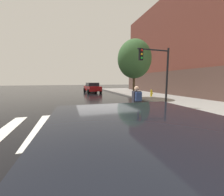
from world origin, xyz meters
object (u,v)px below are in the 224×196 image
at_px(cyclist, 136,104).
at_px(manhole_cover, 125,144).
at_px(street_tree_near, 134,59).
at_px(traffic_light_near, 158,67).
at_px(sedan_far, 91,86).
at_px(fire_hydrant, 151,93).
at_px(sedan_mid, 92,88).

bearing_deg(cyclist, manhole_cover, -125.01).
bearing_deg(street_tree_near, manhole_cover, -118.11).
distance_m(manhole_cover, traffic_light_near, 6.92).
distance_m(sedan_far, fire_hydrant, 18.54).
distance_m(cyclist, fire_hydrant, 9.82).
bearing_deg(sedan_mid, traffic_light_near, -81.28).
height_order(sedan_far, fire_hydrant, sedan_far).
bearing_deg(sedan_far, fire_hydrant, -77.73).
bearing_deg(traffic_light_near, fire_hydrant, 59.38).
bearing_deg(cyclist, street_tree_near, 63.88).
bearing_deg(fire_hydrant, sedan_far, 102.27).
bearing_deg(street_tree_near, sedan_mid, 107.33).
bearing_deg(fire_hydrant, sedan_mid, 120.37).
bearing_deg(sedan_far, traffic_light_near, -87.83).
relative_size(fire_hydrant, street_tree_near, 0.13).
relative_size(sedan_far, cyclist, 2.58).
bearing_deg(cyclist, sedan_far, 85.37).
relative_size(sedan_far, traffic_light_near, 1.05).
bearing_deg(sedan_mid, cyclist, -92.82).
relative_size(manhole_cover, fire_hydrant, 0.82).
bearing_deg(manhole_cover, sedan_far, 82.88).
bearing_deg(sedan_far, manhole_cover, -97.12).
relative_size(cyclist, fire_hydrant, 2.19).
bearing_deg(cyclist, traffic_light_near, 40.87).
relative_size(traffic_light_near, street_tree_near, 0.68).
height_order(sedan_far, cyclist, cyclist).
distance_m(sedan_mid, cyclist, 16.67).
height_order(manhole_cover, traffic_light_near, traffic_light_near).
relative_size(cyclist, street_tree_near, 0.28).
height_order(sedan_far, street_tree_near, street_tree_near).
distance_m(fire_hydrant, street_tree_near, 4.33).
xyz_separation_m(manhole_cover, sedan_mid, (2.20, 18.62, 0.84)).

